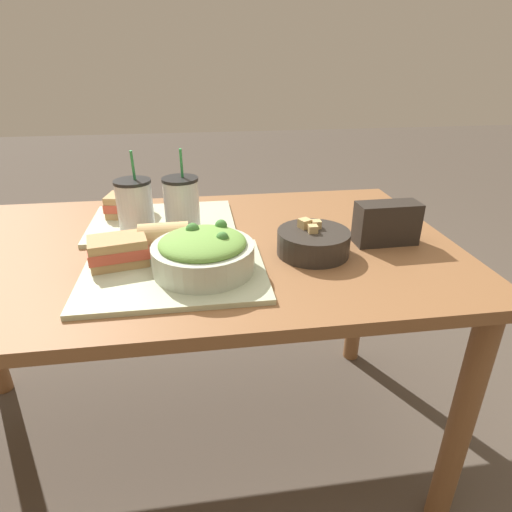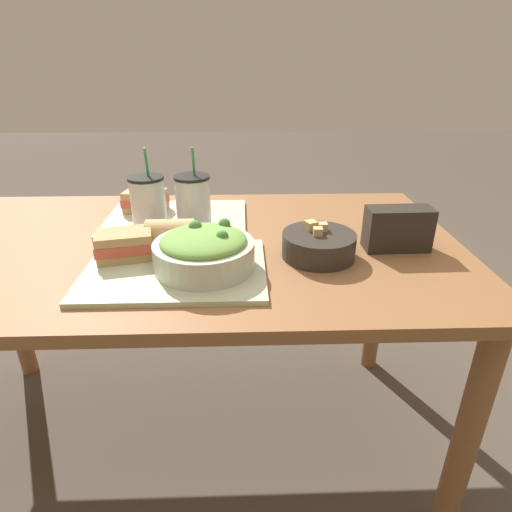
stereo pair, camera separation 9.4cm
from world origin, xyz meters
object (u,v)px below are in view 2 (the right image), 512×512
salad_bowl (204,250)px  chip_bag (398,229)px  soup_bowl (319,244)px  sandwich_near (125,245)px  drink_cup_dark (148,203)px  sandwich_far (145,201)px  drink_cup_red (193,203)px  baguette_near (172,234)px

salad_bowl → chip_bag: 0.48m
soup_bowl → sandwich_near: soup_bowl is taller
salad_bowl → soup_bowl: 0.28m
soup_bowl → drink_cup_dark: 0.48m
sandwich_far → soup_bowl: bearing=-22.6°
sandwich_far → drink_cup_red: size_ratio=0.62×
sandwich_far → drink_cup_dark: size_ratio=0.62×
salad_bowl → drink_cup_dark: 0.31m
drink_cup_dark → sandwich_near: bearing=-95.8°
salad_bowl → baguette_near: salad_bowl is taller
drink_cup_red → sandwich_far: bearing=141.9°
soup_bowl → drink_cup_red: size_ratio=0.81×
baguette_near → drink_cup_dark: 0.17m
sandwich_near → baguette_near: baguette_near is taller
drink_cup_dark → chip_bag: size_ratio=1.34×
soup_bowl → sandwich_near: size_ratio=1.22×
drink_cup_dark → soup_bowl: bearing=-22.8°
salad_bowl → drink_cup_red: size_ratio=1.03×
baguette_near → salad_bowl: bearing=-142.9°
chip_bag → drink_cup_dark: bearing=165.9°
soup_bowl → baguette_near: bearing=173.9°
drink_cup_dark → salad_bowl: bearing=-56.6°
salad_bowl → sandwich_far: (-0.21, 0.38, -0.01)m
sandwich_near → chip_bag: bearing=-7.3°
sandwich_far → drink_cup_red: bearing=-27.7°
baguette_near → sandwich_near: bearing=116.4°
salad_bowl → chip_bag: size_ratio=1.39×
sandwich_far → chip_bag: bearing=-11.3°
sandwich_near → drink_cup_red: (0.14, 0.20, 0.03)m
chip_bag → baguette_near: bearing=178.8°
sandwich_far → drink_cup_dark: drink_cup_dark is taller
salad_bowl → soup_bowl: bearing=15.2°
sandwich_far → chip_bag: size_ratio=0.84×
salad_bowl → baguette_near: 0.14m
soup_bowl → drink_cup_dark: size_ratio=0.82×
soup_bowl → drink_cup_red: drink_cup_red is taller
salad_bowl → sandwich_near: bearing=163.1°
sandwich_near → drink_cup_red: bearing=42.6°
sandwich_far → chip_bag: 0.73m
salad_bowl → drink_cup_red: 0.26m
chip_bag → soup_bowl: bearing=-170.5°
salad_bowl → drink_cup_red: drink_cup_red is taller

